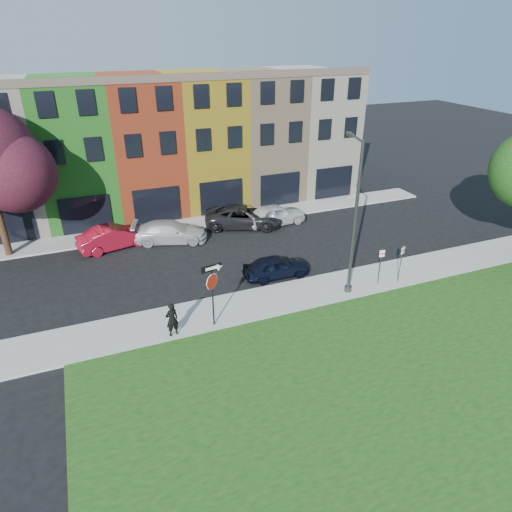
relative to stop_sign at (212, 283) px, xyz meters
name	(u,v)px	position (x,y,z in m)	size (l,w,h in m)	color
ground	(322,326)	(4.98, -1.98, -2.50)	(120.00, 120.00, 0.00)	black
sidewalk_near	(327,289)	(6.98, 1.02, -2.44)	(40.00, 3.00, 0.12)	gray
sidewalk_far	(189,225)	(1.98, 13.02, -2.44)	(40.00, 2.40, 0.12)	gray
rowhouse_block	(172,141)	(2.48, 19.21, 2.49)	(30.00, 10.12, 10.00)	beige
stop_sign	(212,283)	(0.00, 0.00, 0.00)	(1.04, 0.23, 3.35)	black
man	(172,319)	(-2.07, -0.08, -1.51)	(0.72, 0.56, 1.75)	black
sedan_near	(276,267)	(4.90, 3.49, -1.84)	(3.95, 1.66, 1.33)	black
parked_car_red	(114,237)	(-3.52, 11.12, -1.72)	(5.01, 2.69, 1.57)	maroon
parked_car_silver	(170,232)	(0.14, 10.73, -1.77)	(5.41, 3.37, 1.46)	#B7B8BD
parked_car_dark	(244,217)	(5.78, 11.32, -1.71)	(6.24, 4.48, 1.58)	black
parked_car_white	(275,215)	(8.12, 10.84, -1.72)	(4.76, 2.28, 1.57)	silver
street_lamp	(354,219)	(7.94, 0.52, 1.84)	(0.91, 2.53, 8.38)	#424446
parking_sign_a	(381,262)	(9.95, 0.40, -1.00)	(0.32, 0.11, 2.22)	#424446
parking_sign_b	(401,259)	(11.16, 0.16, -0.94)	(0.30, 0.16, 2.33)	#424446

